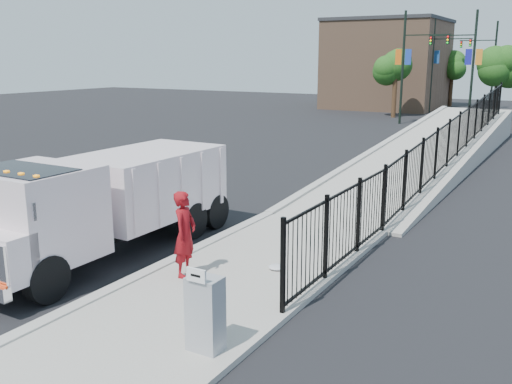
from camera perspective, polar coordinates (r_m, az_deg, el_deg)
The scene contains 18 objects.
ground at distance 14.27m, azimuth -6.41°, elevation -6.29°, with size 120.00×120.00×0.00m, color black.
sidewalk at distance 11.69m, azimuth -4.56°, elevation -10.47°, with size 3.55×12.00×0.12m, color #9E998E.
curb at distance 12.80m, azimuth -11.76°, elevation -8.47°, with size 0.30×12.00×0.16m, color #ADAAA3.
ramp at distance 27.84m, azimuth 17.25°, elevation 2.85°, with size 3.95×24.00×1.70m, color #9E998E.
iron_fence at distance 23.54m, azimuth 18.57°, elevation 3.16°, with size 0.10×28.00×1.80m, color black.
truck at distance 14.24m, azimuth -15.26°, elevation -0.67°, with size 2.52×7.49×2.56m.
worker at distance 12.40m, azimuth -7.12°, elevation -4.18°, with size 0.69×0.45×1.88m, color maroon.
utility_cabinet at distance 9.42m, azimuth -5.09°, elevation -12.03°, with size 0.55×0.40×1.25m, color gray.
arrow_sign at distance 8.96m, azimuth -6.00°, elevation -8.28°, with size 0.35×0.04×0.22m, color white.
debris at distance 12.95m, azimuth 2.08°, elevation -7.50°, with size 0.38×0.38×0.10m, color silver.
light_pole_0 at distance 43.30m, azimuth 14.87°, elevation 12.35°, with size 3.77×0.22×8.00m.
light_pole_1 at distance 44.04m, azimuth 20.49°, elevation 11.97°, with size 3.78×0.22×8.00m.
light_pole_2 at distance 52.91m, azimuth 17.54°, elevation 12.28°, with size 3.77×0.22×8.00m.
light_pole_3 at distance 58.22m, azimuth 22.41°, elevation 11.94°, with size 3.77×0.22×8.00m.
tree_0 at distance 47.89m, azimuth 13.81°, elevation 11.95°, with size 2.54×2.54×5.27m.
tree_1 at distance 49.27m, azimuth 23.11°, elevation 11.32°, with size 2.63×2.63×5.32m.
tree_2 at distance 60.49m, azimuth 19.08°, elevation 11.82°, with size 2.47×2.47×5.23m.
building at distance 57.38m, azimuth 12.97°, elevation 12.22°, with size 10.00×10.00×8.00m, color #8C664C.
Camera 1 is at (8.04, -10.78, 4.77)m, focal length 40.00 mm.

